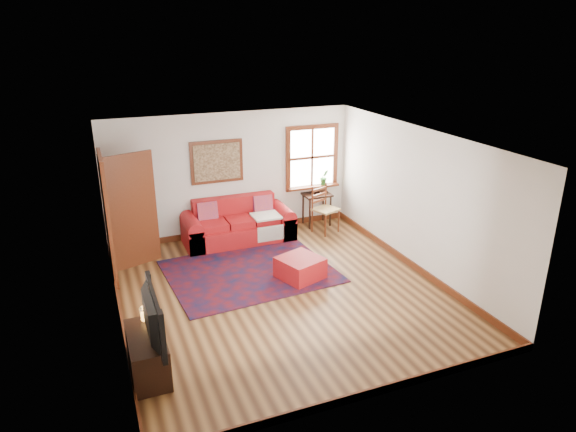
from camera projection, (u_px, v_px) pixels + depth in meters
name	position (u px, v px, depth m)	size (l,w,h in m)	color
ground	(281.00, 292.00, 8.31)	(5.50, 5.50, 0.00)	#452712
room_envelope	(280.00, 194.00, 7.75)	(5.04, 5.54, 2.52)	silver
window	(314.00, 164.00, 10.83)	(1.18, 0.20, 1.38)	white
doorway	(123.00, 212.00, 8.73)	(0.89, 1.08, 2.14)	black
framed_artwork	(217.00, 162.00, 10.04)	(1.05, 0.07, 0.85)	#5E2914
persian_rug	(250.00, 271.00, 8.98)	(2.77, 2.22, 0.02)	#500B10
red_leather_sofa	(238.00, 227.00, 10.24)	(2.16, 0.89, 0.84)	#AE161B
red_ottoman	(300.00, 268.00, 8.70)	(0.66, 0.66, 0.38)	#AE161B
side_table	(317.00, 199.00, 10.94)	(0.58, 0.44, 0.70)	black
ladder_back_chair	(324.00, 207.00, 10.60)	(0.59, 0.58, 0.99)	tan
media_cabinet	(147.00, 354.00, 6.28)	(0.43, 0.96, 0.53)	black
television	(146.00, 317.00, 5.98)	(1.12, 0.15, 0.64)	black
candle_hurricane	(145.00, 314.00, 6.49)	(0.12, 0.12, 0.18)	silver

